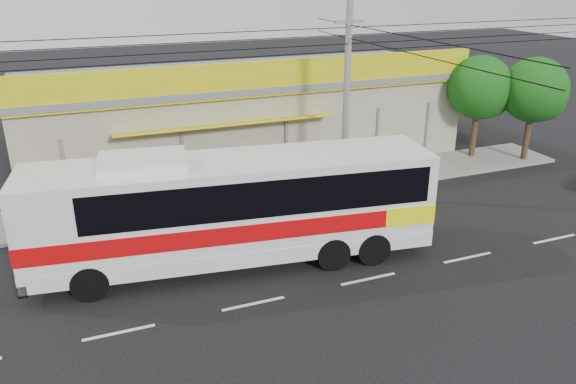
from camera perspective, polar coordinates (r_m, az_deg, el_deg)
name	(u,v)px	position (r m, az deg, el deg)	size (l,w,h in m)	color
ground	(335,246)	(20.89, 4.82, -5.53)	(120.00, 120.00, 0.00)	black
sidewalk	(278,189)	(25.87, -0.99, 0.33)	(30.00, 3.20, 0.15)	slate
lane_markings	(368,279)	(18.97, 8.16, -8.75)	(50.00, 0.12, 0.01)	silver
storefront_building	(241,114)	(30.20, -4.75, 7.88)	(22.60, 9.20, 5.70)	#9C967E
coach_bus	(240,203)	(18.93, -4.93, -1.11)	(13.75, 4.55, 4.16)	silver
motorbike_red	(182,199)	(23.78, -10.69, -0.72)	(0.59, 1.70, 0.89)	maroon
utility_pole	(349,38)	(23.53, 6.18, 15.27)	(34.00, 14.00, 8.39)	slate
tree_near	(482,90)	(31.07, 19.09, 9.78)	(3.28, 3.28, 5.44)	#301F13
tree_far	(536,92)	(31.43, 23.93, 9.24)	(3.28, 3.28, 5.44)	#301F13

